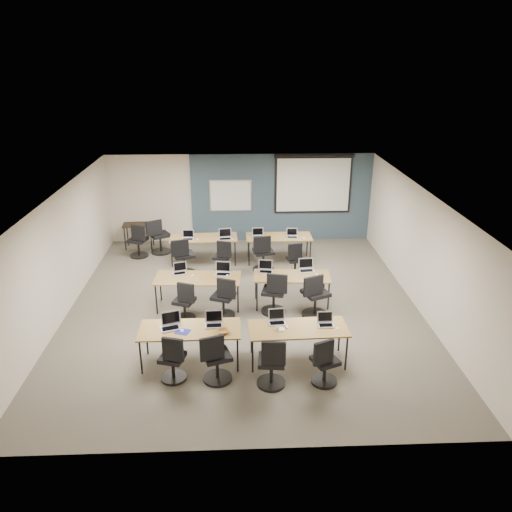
{
  "coord_description": "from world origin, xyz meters",
  "views": [
    {
      "loc": [
        -0.15,
        -10.28,
        5.46
      ],
      "look_at": [
        0.3,
        0.4,
        1.1
      ],
      "focal_mm": 35.0,
      "sensor_mm": 36.0,
      "label": 1
    }
  ],
  "objects_px": {
    "task_chair_2": "(272,366)",
    "task_chair_10": "(263,256)",
    "task_chair_5": "(224,301)",
    "task_chair_0": "(173,362)",
    "task_chair_4": "(185,304)",
    "laptop_11": "(292,235)",
    "laptop_0": "(171,324)",
    "task_chair_8": "(183,259)",
    "task_chair_7": "(315,299)",
    "laptop_9": "(225,236)",
    "task_chair_3": "(324,365)",
    "laptop_4": "(180,271)",
    "training_table_front_left": "(190,331)",
    "laptop_1": "(214,322)",
    "task_chair_1": "(216,361)",
    "utility_table": "(138,227)",
    "task_chair_9": "(223,260)",
    "laptop_10": "(258,235)",
    "whiteboard": "(231,196)",
    "spare_chair_a": "(159,239)",
    "laptop_2": "(277,319)",
    "training_table_front_right": "(298,330)",
    "task_chair_6": "(274,296)",
    "laptop_7": "(306,268)",
    "laptop_8": "(188,237)",
    "laptop_6": "(266,269)",
    "training_table_mid_left": "(198,279)",
    "training_table_back_right": "(279,238)",
    "spare_chair_b": "(138,243)",
    "laptop_3": "(326,322)",
    "projector_screen": "(313,181)",
    "laptop_5": "(223,271)",
    "training_table_back_left": "(204,239)",
    "training_table_mid_right": "(292,277)"
  },
  "relations": [
    {
      "from": "training_table_front_right",
      "to": "task_chair_6",
      "type": "distance_m",
      "value": 1.95
    },
    {
      "from": "laptop_9",
      "to": "task_chair_9",
      "type": "height_order",
      "value": "laptop_9"
    },
    {
      "from": "laptop_10",
      "to": "whiteboard",
      "type": "bearing_deg",
      "value": 110.84
    },
    {
      "from": "laptop_6",
      "to": "laptop_7",
      "type": "height_order",
      "value": "laptop_7"
    },
    {
      "from": "laptop_5",
      "to": "training_table_mid_left",
      "type": "bearing_deg",
      "value": -154.26
    },
    {
      "from": "training_table_mid_left",
      "to": "task_chair_2",
      "type": "relative_size",
      "value": 1.95
    },
    {
      "from": "laptop_0",
      "to": "laptop_11",
      "type": "bearing_deg",
      "value": 41.49
    },
    {
      "from": "laptop_1",
      "to": "task_chair_9",
      "type": "bearing_deg",
      "value": 86.32
    },
    {
      "from": "laptop_3",
      "to": "laptop_11",
      "type": "distance_m",
      "value": 4.82
    },
    {
      "from": "task_chair_3",
      "to": "laptop_4",
      "type": "distance_m",
      "value": 4.39
    },
    {
      "from": "laptop_0",
      "to": "task_chair_8",
      "type": "distance_m",
      "value": 4.03
    },
    {
      "from": "task_chair_2",
      "to": "task_chair_10",
      "type": "height_order",
      "value": "task_chair_10"
    },
    {
      "from": "training_table_mid_left",
      "to": "laptop_10",
      "type": "relative_size",
      "value": 6.17
    },
    {
      "from": "task_chair_4",
      "to": "laptop_11",
      "type": "xyz_separation_m",
      "value": [
        2.69,
        3.24,
        0.4
      ]
    },
    {
      "from": "task_chair_2",
      "to": "task_chair_5",
      "type": "height_order",
      "value": "task_chair_5"
    },
    {
      "from": "spare_chair_b",
      "to": "laptop_2",
      "type": "bearing_deg",
      "value": -35.62
    },
    {
      "from": "laptop_1",
      "to": "task_chair_8",
      "type": "height_order",
      "value": "task_chair_8"
    },
    {
      "from": "task_chair_1",
      "to": "laptop_6",
      "type": "relative_size",
      "value": 3.06
    },
    {
      "from": "laptop_2",
      "to": "utility_table",
      "type": "bearing_deg",
      "value": 116.96
    },
    {
      "from": "task_chair_1",
      "to": "utility_table",
      "type": "height_order",
      "value": "task_chair_1"
    },
    {
      "from": "task_chair_2",
      "to": "task_chair_5",
      "type": "distance_m",
      "value": 2.67
    },
    {
      "from": "training_table_front_left",
      "to": "training_table_mid_left",
      "type": "bearing_deg",
      "value": 89.84
    },
    {
      "from": "training_table_mid_left",
      "to": "training_table_back_right",
      "type": "bearing_deg",
      "value": 55.61
    },
    {
      "from": "whiteboard",
      "to": "training_table_mid_left",
      "type": "bearing_deg",
      "value": -99.72
    },
    {
      "from": "spare_chair_b",
      "to": "task_chair_0",
      "type": "bearing_deg",
      "value": -54.44
    },
    {
      "from": "laptop_4",
      "to": "laptop_2",
      "type": "bearing_deg",
      "value": -65.79
    },
    {
      "from": "laptop_11",
      "to": "laptop_6",
      "type": "bearing_deg",
      "value": -108.0
    },
    {
      "from": "training_table_mid_right",
      "to": "task_chair_9",
      "type": "bearing_deg",
      "value": 135.46
    },
    {
      "from": "laptop_10",
      "to": "training_table_mid_right",
      "type": "bearing_deg",
      "value": -78.87
    },
    {
      "from": "laptop_7",
      "to": "laptop_8",
      "type": "xyz_separation_m",
      "value": [
        -2.96,
        2.25,
        -0.01
      ]
    },
    {
      "from": "training_table_front_left",
      "to": "laptop_1",
      "type": "xyz_separation_m",
      "value": [
        0.44,
        0.14,
        0.1
      ]
    },
    {
      "from": "spare_chair_a",
      "to": "task_chair_0",
      "type": "bearing_deg",
      "value": -110.16
    },
    {
      "from": "spare_chair_b",
      "to": "task_chair_1",
      "type": "bearing_deg",
      "value": -48.03
    },
    {
      "from": "laptop_3",
      "to": "laptop_2",
      "type": "bearing_deg",
      "value": 171.69
    },
    {
      "from": "task_chair_9",
      "to": "task_chair_10",
      "type": "height_order",
      "value": "task_chair_10"
    },
    {
      "from": "training_table_mid_left",
      "to": "laptop_1",
      "type": "xyz_separation_m",
      "value": [
        0.45,
        -2.14,
        0.1
      ]
    },
    {
      "from": "projector_screen",
      "to": "laptop_2",
      "type": "bearing_deg",
      "value": -104.02
    },
    {
      "from": "task_chair_7",
      "to": "laptop_9",
      "type": "relative_size",
      "value": 3.03
    },
    {
      "from": "task_chair_5",
      "to": "task_chair_0",
      "type": "bearing_deg",
      "value": -89.17
    },
    {
      "from": "task_chair_5",
      "to": "laptop_8",
      "type": "xyz_separation_m",
      "value": [
        -1.03,
        3.11,
        0.38
      ]
    },
    {
      "from": "laptop_2",
      "to": "laptop_7",
      "type": "relative_size",
      "value": 0.89
    },
    {
      "from": "task_chair_10",
      "to": "training_table_mid_left",
      "type": "bearing_deg",
      "value": -141.67
    },
    {
      "from": "task_chair_1",
      "to": "task_chair_2",
      "type": "relative_size",
      "value": 1.01
    },
    {
      "from": "whiteboard",
      "to": "task_chair_3",
      "type": "height_order",
      "value": "whiteboard"
    },
    {
      "from": "training_table_back_left",
      "to": "training_table_front_left",
      "type": "bearing_deg",
      "value": -92.2
    },
    {
      "from": "training_table_front_right",
      "to": "task_chair_8",
      "type": "distance_m",
      "value": 4.85
    },
    {
      "from": "task_chair_0",
      "to": "task_chair_8",
      "type": "distance_m",
      "value": 4.65
    },
    {
      "from": "laptop_1",
      "to": "task_chair_2",
      "type": "bearing_deg",
      "value": -44.81
    },
    {
      "from": "utility_table",
      "to": "task_chair_9",
      "type": "bearing_deg",
      "value": -41.28
    },
    {
      "from": "laptop_3",
      "to": "spare_chair_b",
      "type": "relative_size",
      "value": 0.3
    }
  ]
}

